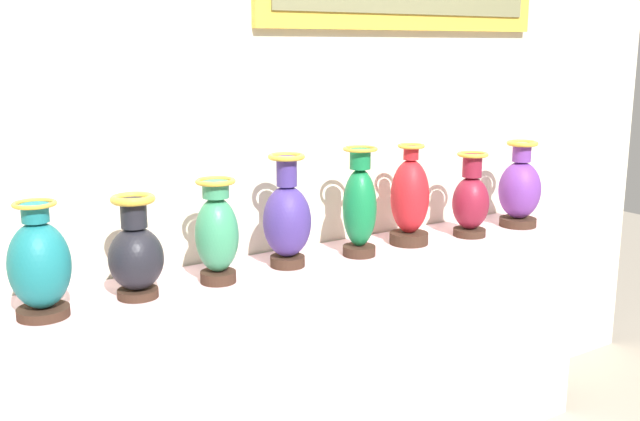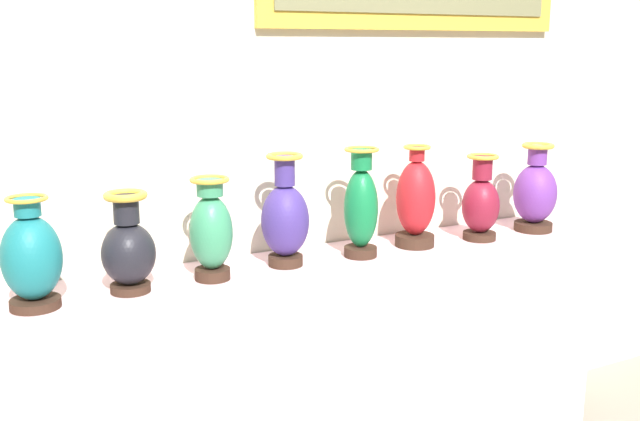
{
  "view_description": "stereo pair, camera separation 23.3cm",
  "coord_description": "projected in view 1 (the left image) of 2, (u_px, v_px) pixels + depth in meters",
  "views": [
    {
      "loc": [
        -1.4,
        -2.12,
        1.59
      ],
      "look_at": [
        0.0,
        0.0,
        1.03
      ],
      "focal_mm": 42.0,
      "sensor_mm": 36.0,
      "label": 1
    },
    {
      "loc": [
        -1.2,
        -2.24,
        1.59
      ],
      "look_at": [
        0.0,
        0.0,
        1.03
      ],
      "focal_mm": 42.0,
      "sensor_mm": 36.0,
      "label": 2
    }
  ],
  "objects": [
    {
      "name": "vase_teal",
      "position": [
        39.0,
        266.0,
        2.05
      ],
      "size": [
        0.17,
        0.17,
        0.33
      ],
      "color": "#382319",
      "rests_on": "display_shelf"
    },
    {
      "name": "vase_violet",
      "position": [
        520.0,
        189.0,
        3.1
      ],
      "size": [
        0.17,
        0.17,
        0.36
      ],
      "color": "#382319",
      "rests_on": "display_shelf"
    },
    {
      "name": "vase_jade",
      "position": [
        217.0,
        233.0,
        2.36
      ],
      "size": [
        0.14,
        0.14,
        0.34
      ],
      "color": "#382319",
      "rests_on": "display_shelf"
    },
    {
      "name": "vase_crimson",
      "position": [
        410.0,
        200.0,
        2.82
      ],
      "size": [
        0.15,
        0.15,
        0.38
      ],
      "color": "#382319",
      "rests_on": "display_shelf"
    },
    {
      "name": "back_wall",
      "position": [
        287.0,
        62.0,
        2.7
      ],
      "size": [
        4.08,
        0.14,
        3.03
      ],
      "color": "beige",
      "rests_on": "ground_plane"
    },
    {
      "name": "vase_emerald",
      "position": [
        360.0,
        206.0,
        2.66
      ],
      "size": [
        0.12,
        0.12,
        0.39
      ],
      "color": "#382319",
      "rests_on": "display_shelf"
    },
    {
      "name": "vase_indigo",
      "position": [
        287.0,
        219.0,
        2.53
      ],
      "size": [
        0.16,
        0.16,
        0.39
      ],
      "color": "#382319",
      "rests_on": "display_shelf"
    },
    {
      "name": "vase_onyx",
      "position": [
        136.0,
        253.0,
        2.22
      ],
      "size": [
        0.16,
        0.16,
        0.31
      ],
      "color": "#382319",
      "rests_on": "display_shelf"
    },
    {
      "name": "vase_burgundy",
      "position": [
        471.0,
        200.0,
        2.94
      ],
      "size": [
        0.14,
        0.14,
        0.33
      ],
      "color": "#382319",
      "rests_on": "display_shelf"
    },
    {
      "name": "display_shelf",
      "position": [
        320.0,
        371.0,
        2.74
      ],
      "size": [
        2.38,
        0.36,
        0.85
      ],
      "primitive_type": "cube",
      "color": "beige",
      "rests_on": "ground_plane"
    }
  ]
}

